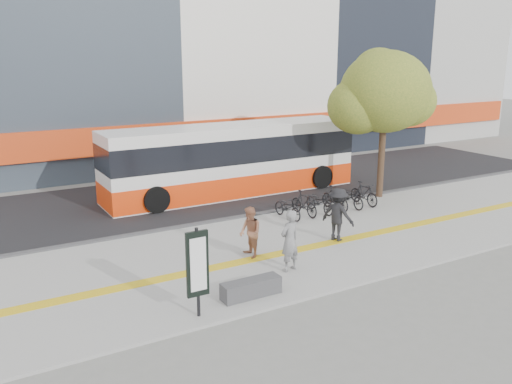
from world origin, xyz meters
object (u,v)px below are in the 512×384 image
signboard (198,265)px  bus (233,161)px  bench (251,288)px  pedestrian_dark (338,214)px  pedestrian_tan (250,232)px  seated_woman (290,241)px  street_tree (383,93)px

signboard → bus: (6.18, 10.01, 0.14)m
bench → pedestrian_dark: pedestrian_dark is taller
signboard → pedestrian_tan: signboard is taller
pedestrian_tan → pedestrian_dark: 3.26m
signboard → seated_woman: size_ratio=1.22×
street_tree → seated_woman: size_ratio=3.51×
pedestrian_tan → pedestrian_dark: (3.25, -0.14, 0.11)m
seated_woman → street_tree: bearing=-160.6°
bus → pedestrian_dark: 7.42m
seated_woman → pedestrian_dark: (2.81, 1.35, -0.00)m
signboard → pedestrian_dark: (6.21, 2.61, -0.39)m
bench → street_tree: street_tree is taller
signboard → pedestrian_dark: 6.75m
signboard → pedestrian_dark: signboard is taller
bench → pedestrian_dark: 5.20m
bench → signboard: 1.94m
bus → pedestrian_tan: (-3.22, -7.25, -0.64)m
pedestrian_tan → bench: bearing=-26.2°
street_tree → seated_woman: street_tree is taller
street_tree → pedestrian_dark: bearing=-144.3°
signboard → street_tree: street_tree is taller
bus → bench: bearing=-115.3°
bus → pedestrian_tan: bus is taller
seated_woman → pedestrian_dark: bearing=-167.3°
pedestrian_tan → signboard: bearing=-44.3°
pedestrian_dark → seated_woman: bearing=92.7°
signboard → pedestrian_tan: bearing=42.9°
bench → pedestrian_dark: size_ratio=0.89×
bench → bus: size_ratio=0.14×
bench → signboard: (-1.60, -0.31, 1.06)m
street_tree → seated_woman: bearing=-147.6°
bus → seated_woman: 9.20m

